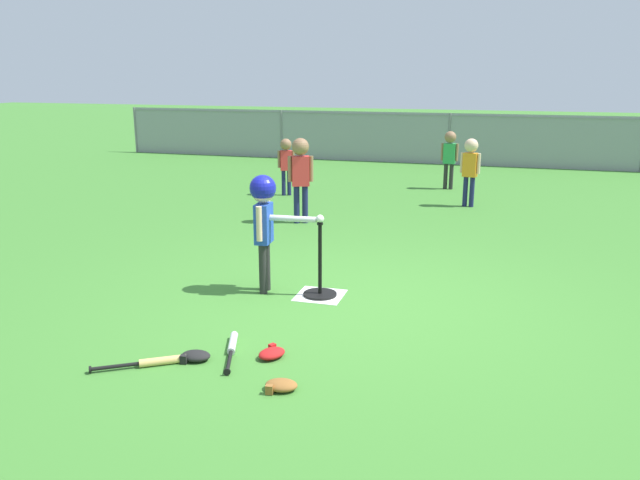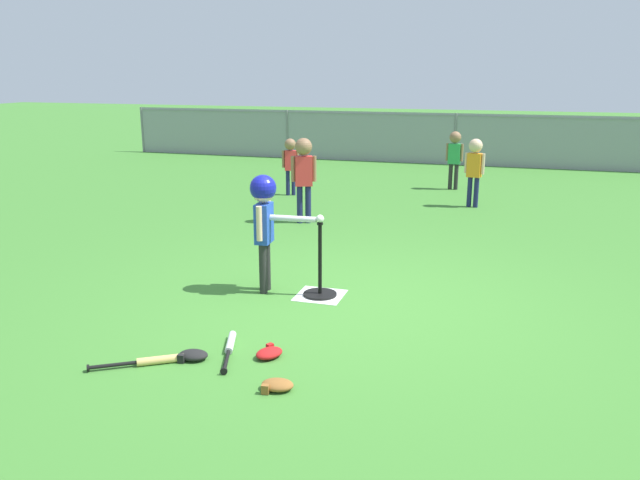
{
  "view_description": "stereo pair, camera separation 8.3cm",
  "coord_description": "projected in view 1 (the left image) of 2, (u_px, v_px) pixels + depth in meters",
  "views": [
    {
      "loc": [
        1.23,
        -5.34,
        2.09
      ],
      "look_at": [
        -0.37,
        0.18,
        0.55
      ],
      "focal_mm": 35.79,
      "sensor_mm": 36.0,
      "label": 1
    },
    {
      "loc": [
        1.31,
        -5.31,
        2.09
      ],
      "look_at": [
        -0.37,
        0.18,
        0.55
      ],
      "focal_mm": 35.79,
      "sensor_mm": 36.0,
      "label": 2
    }
  ],
  "objects": [
    {
      "name": "fielder_deep_right",
      "position": [
        286.0,
        159.0,
        10.79
      ],
      "size": [
        0.27,
        0.19,
        0.97
      ],
      "color": "#191E4C",
      "rests_on": "ground_plane"
    },
    {
      "name": "spare_bat_silver",
      "position": [
        232.0,
        347.0,
        4.89
      ],
      "size": [
        0.27,
        0.64,
        0.06
      ],
      "color": "silver",
      "rests_on": "ground_plane"
    },
    {
      "name": "batter_child",
      "position": [
        264.0,
        210.0,
        5.99
      ],
      "size": [
        0.64,
        0.33,
        1.14
      ],
      "color": "#262626",
      "rests_on": "ground_plane"
    },
    {
      "name": "fielder_deep_left",
      "position": [
        301.0,
        169.0,
        8.78
      ],
      "size": [
        0.33,
        0.24,
        1.19
      ],
      "color": "#191E4C",
      "rests_on": "ground_plane"
    },
    {
      "name": "glove_near_bats",
      "position": [
        272.0,
        353.0,
        4.77
      ],
      "size": [
        0.25,
        0.27,
        0.07
      ],
      "color": "#B21919",
      "rests_on": "ground_plane"
    },
    {
      "name": "glove_by_plate",
      "position": [
        195.0,
        356.0,
        4.73
      ],
      "size": [
        0.24,
        0.19,
        0.07
      ],
      "color": "black",
      "rests_on": "ground_plane"
    },
    {
      "name": "glove_tossed_aside",
      "position": [
        281.0,
        385.0,
        4.29
      ],
      "size": [
        0.24,
        0.2,
        0.07
      ],
      "color": "brown",
      "rests_on": "ground_plane"
    },
    {
      "name": "spare_bat_wood",
      "position": [
        153.0,
        362.0,
        4.64
      ],
      "size": [
        0.61,
        0.41,
        0.06
      ],
      "color": "#DBB266",
      "rests_on": "ground_plane"
    },
    {
      "name": "fielder_deep_center",
      "position": [
        470.0,
        163.0,
        9.87
      ],
      "size": [
        0.31,
        0.21,
        1.07
      ],
      "color": "#191E4C",
      "rests_on": "ground_plane"
    },
    {
      "name": "batting_tee",
      "position": [
        320.0,
        284.0,
        6.06
      ],
      "size": [
        0.32,
        0.32,
        0.72
      ],
      "color": "black",
      "rests_on": "ground_plane"
    },
    {
      "name": "home_plate",
      "position": [
        320.0,
        295.0,
        6.09
      ],
      "size": [
        0.44,
        0.44,
        0.01
      ],
      "primitive_type": "cube",
      "color": "white",
      "rests_on": "ground_plane"
    },
    {
      "name": "baseball_on_tee",
      "position": [
        320.0,
        219.0,
        5.9
      ],
      "size": [
        0.07,
        0.07,
        0.07
      ],
      "primitive_type": "sphere",
      "color": "white",
      "rests_on": "batting_tee"
    },
    {
      "name": "fielder_near_left",
      "position": [
        450.0,
        152.0,
        11.34
      ],
      "size": [
        0.31,
        0.2,
        1.04
      ],
      "color": "#262626",
      "rests_on": "ground_plane"
    },
    {
      "name": "outfield_fence",
      "position": [
        449.0,
        137.0,
        14.33
      ],
      "size": [
        16.06,
        0.06,
        1.15
      ],
      "color": "slate",
      "rests_on": "ground_plane"
    },
    {
      "name": "ground_plane",
      "position": [
        353.0,
        306.0,
        5.82
      ],
      "size": [
        60.0,
        60.0,
        0.0
      ],
      "primitive_type": "plane",
      "color": "#3D7A2D"
    }
  ]
}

